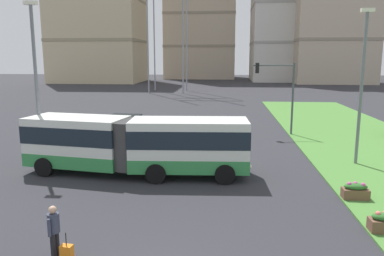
{
  "coord_description": "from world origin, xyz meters",
  "views": [
    {
      "loc": [
        1.87,
        -8.61,
        6.12
      ],
      "look_at": [
        0.02,
        12.53,
        2.2
      ],
      "focal_mm": 35.78,
      "sensor_mm": 36.0,
      "label": 1
    }
  ],
  "objects": [
    {
      "name": "articulated_bus",
      "position": [
        -2.78,
        10.65,
        1.65
      ],
      "size": [
        12.03,
        3.52,
        3.0
      ],
      "color": "silver",
      "rests_on": "ground"
    },
    {
      "name": "flower_planter_2",
      "position": [
        7.56,
        7.75,
        0.43
      ],
      "size": [
        1.1,
        0.56,
        0.74
      ],
      "color": "brown",
      "rests_on": "grass_median"
    },
    {
      "name": "car_silver_hatch",
      "position": [
        -6.04,
        21.15,
        0.75
      ],
      "size": [
        4.54,
        2.32,
        1.58
      ],
      "color": "#B7BABF",
      "rests_on": "ground"
    },
    {
      "name": "streetlight_median",
      "position": [
        9.46,
        13.59,
        4.81
      ],
      "size": [
        0.7,
        0.28,
        8.74
      ],
      "color": "slate",
      "rests_on": "ground"
    },
    {
      "name": "apartment_tower_west",
      "position": [
        -30.0,
        87.16,
        19.64
      ],
      "size": [
        21.44,
        17.48,
        39.25
      ],
      "color": "beige",
      "rests_on": "ground"
    },
    {
      "name": "traffic_light_far_right",
      "position": [
        6.12,
        22.0,
        3.91
      ],
      "size": [
        3.22,
        0.28,
        5.71
      ],
      "color": "#474C51",
      "rests_on": "ground"
    },
    {
      "name": "pedestrian_crossing",
      "position": [
        -3.25,
        1.82,
        1.0
      ],
      "size": [
        0.36,
        0.58,
        1.74
      ],
      "color": "black",
      "rests_on": "ground"
    },
    {
      "name": "streetlight_left",
      "position": [
        -8.5,
        11.65,
        4.98
      ],
      "size": [
        0.7,
        0.28,
        9.07
      ],
      "color": "slate",
      "rests_on": "ground"
    },
    {
      "name": "rolling_suitcase",
      "position": [
        -2.8,
        1.62,
        0.31
      ],
      "size": [
        0.39,
        0.28,
        0.97
      ],
      "color": "orange",
      "rests_on": "ground"
    }
  ]
}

